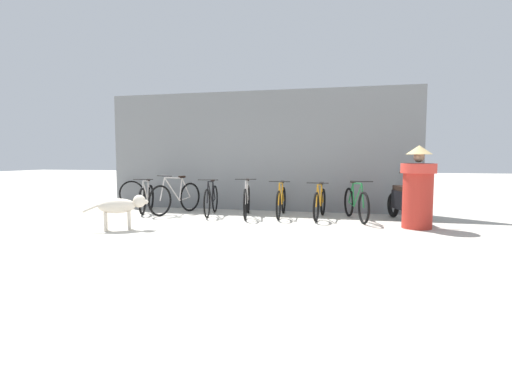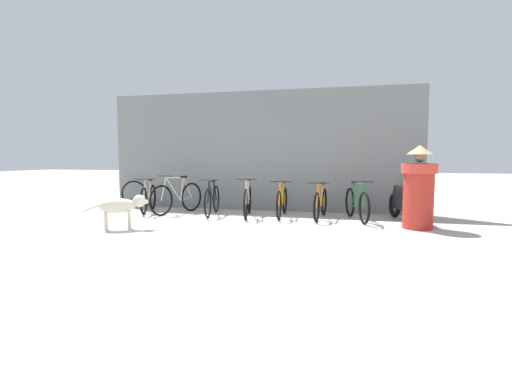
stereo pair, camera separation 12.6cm
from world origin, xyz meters
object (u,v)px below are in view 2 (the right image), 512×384
(bicycle_0, at_px, (148,198))
(bicycle_1, at_px, (177,198))
(bicycle_3, at_px, (248,201))
(bicycle_4, at_px, (282,202))
(motorcycle, at_px, (407,202))
(person_in_robes, at_px, (419,188))
(bicycle_6, at_px, (357,204))
(stray_dog, at_px, (122,206))
(bicycle_2, at_px, (212,200))
(bicycle_5, at_px, (321,203))
(spare_tire_left, at_px, (134,194))

(bicycle_0, height_order, bicycle_1, bicycle_1)
(bicycle_3, height_order, bicycle_4, bicycle_3)
(bicycle_1, bearing_deg, bicycle_4, 111.83)
(bicycle_3, distance_m, bicycle_4, 0.77)
(motorcycle, bearing_deg, person_in_robes, -5.26)
(bicycle_6, bearing_deg, person_in_robes, 40.26)
(bicycle_1, relative_size, stray_dog, 1.64)
(bicycle_2, xyz_separation_m, bicycle_3, (0.87, -0.05, 0.01))
(bicycle_2, height_order, stray_dog, bicycle_2)
(person_in_robes, bearing_deg, motorcycle, -68.04)
(bicycle_5, relative_size, person_in_robes, 1.04)
(stray_dog, distance_m, spare_tire_left, 3.49)
(bicycle_1, xyz_separation_m, bicycle_4, (2.50, 0.13, -0.04))
(bicycle_2, distance_m, bicycle_6, 3.25)
(bicycle_5, height_order, bicycle_6, bicycle_6)
(bicycle_0, xyz_separation_m, motorcycle, (5.94, -0.16, 0.08))
(bicycle_2, bearing_deg, bicycle_3, 77.69)
(bicycle_0, distance_m, bicycle_1, 0.83)
(bicycle_5, relative_size, motorcycle, 0.88)
(bicycle_3, distance_m, bicycle_6, 2.39)
(bicycle_0, bearing_deg, bicycle_4, 73.30)
(bicycle_1, bearing_deg, bicycle_0, -79.02)
(motorcycle, bearing_deg, stray_dog, -82.70)
(bicycle_1, bearing_deg, bicycle_6, 108.74)
(bicycle_4, xyz_separation_m, bicycle_6, (1.63, -0.14, 0.01))
(spare_tire_left, bearing_deg, bicycle_3, -15.14)
(bicycle_0, relative_size, bicycle_3, 0.92)
(bicycle_3, xyz_separation_m, motorcycle, (3.38, -0.01, 0.06))
(spare_tire_left, bearing_deg, bicycle_2, -18.89)
(bicycle_0, relative_size, bicycle_2, 0.98)
(bicycle_1, distance_m, bicycle_4, 2.51)
(bicycle_0, height_order, bicycle_2, bicycle_2)
(bicycle_2, height_order, bicycle_5, bicycle_2)
(person_in_robes, height_order, spare_tire_left, person_in_robes)
(bicycle_3, distance_m, stray_dog, 2.82)
(bicycle_2, xyz_separation_m, spare_tire_left, (-2.56, 0.88, 0.00))
(bicycle_0, height_order, bicycle_5, bicycle_0)
(bicycle_1, bearing_deg, motorcycle, 108.35)
(person_in_robes, bearing_deg, bicycle_6, -21.27)
(bicycle_3, relative_size, bicycle_6, 1.03)
(bicycle_3, distance_m, spare_tire_left, 3.55)
(bicycle_3, bearing_deg, spare_tire_left, -116.13)
(bicycle_5, distance_m, motorcycle, 1.76)
(bicycle_4, distance_m, bicycle_6, 1.64)
(bicycle_0, distance_m, motorcycle, 5.95)
(bicycle_1, relative_size, bicycle_6, 1.00)
(bicycle_2, xyz_separation_m, motorcycle, (4.24, -0.06, 0.06))
(bicycle_0, relative_size, bicycle_6, 0.95)
(bicycle_6, bearing_deg, bicycle_3, -105.83)
(bicycle_2, xyz_separation_m, person_in_robes, (4.37, -0.75, 0.42))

